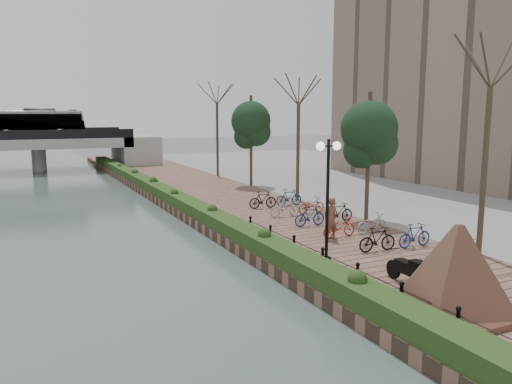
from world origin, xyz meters
TOP-DOWN VIEW (x-y plane):
  - ground at (0.00, 0.00)m, footprint 220.00×220.00m
  - promenade at (4.00, 17.50)m, footprint 8.00×75.00m
  - inland_pavement at (20.00, 17.50)m, footprint 24.00×75.00m
  - hedge at (0.60, 20.00)m, footprint 1.10×56.00m
  - chain_fence at (1.40, 2.00)m, footprint 0.10×14.10m
  - granite_monument at (2.54, -1.86)m, footprint 4.50×4.50m
  - lamppost at (2.16, 3.90)m, footprint 1.02×0.32m
  - motorcycle at (2.91, 0.43)m, footprint 0.63×1.71m
  - pedestrian at (4.00, 6.37)m, footprint 0.73×0.53m
  - bicycle_parking at (5.50, 7.67)m, footprint 2.40×14.69m
  - street_trees at (8.00, 12.68)m, footprint 3.20×37.12m

SIDE VIEW (x-z plane):
  - ground at x=0.00m, z-range 0.00..0.00m
  - promenade at x=4.00m, z-range 0.00..0.50m
  - inland_pavement at x=20.00m, z-range 0.00..0.50m
  - hedge at x=0.60m, z-range 0.50..1.10m
  - chain_fence at x=1.40m, z-range 0.50..1.20m
  - bicycle_parking at x=5.50m, z-range 0.47..1.47m
  - motorcycle at x=2.91m, z-range 0.50..1.55m
  - pedestrian at x=4.00m, z-range 0.50..2.36m
  - granite_monument at x=2.54m, z-range 0.52..2.98m
  - street_trees at x=8.00m, z-range 0.29..7.09m
  - lamppost at x=2.16m, z-range 1.53..6.04m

